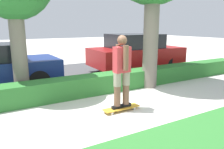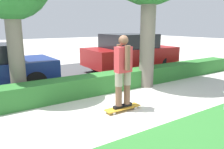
% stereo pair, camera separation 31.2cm
% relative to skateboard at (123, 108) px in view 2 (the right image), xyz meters
% --- Properties ---
extents(ground_plane, '(60.00, 60.00, 0.00)m').
position_rel_skateboard_xyz_m(ground_plane, '(0.11, -0.05, -0.07)').
color(ground_plane, beige).
extents(street_asphalt, '(12.68, 5.00, 0.01)m').
position_rel_skateboard_xyz_m(street_asphalt, '(0.11, 4.15, -0.06)').
color(street_asphalt, '#474749').
rests_on(street_asphalt, ground_plane).
extents(hedge_row, '(12.68, 0.60, 0.54)m').
position_rel_skateboard_xyz_m(hedge_row, '(0.11, 1.55, 0.20)').
color(hedge_row, '#2D702D').
rests_on(hedge_row, ground_plane).
extents(skateboard, '(0.90, 0.24, 0.08)m').
position_rel_skateboard_xyz_m(skateboard, '(0.00, 0.00, 0.00)').
color(skateboard, gold).
rests_on(skateboard, ground_plane).
extents(skater_person, '(0.49, 0.43, 1.66)m').
position_rel_skateboard_xyz_m(skater_person, '(-0.00, 0.00, 0.90)').
color(skater_person, black).
rests_on(skater_person, skateboard).
extents(parked_car_middle, '(3.94, 2.05, 1.60)m').
position_rel_skateboard_xyz_m(parked_car_middle, '(2.92, 3.46, 0.75)').
color(parked_car_middle, maroon).
rests_on(parked_car_middle, ground_plane).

